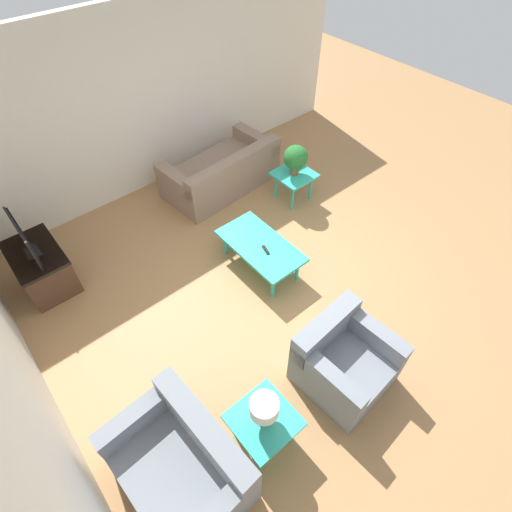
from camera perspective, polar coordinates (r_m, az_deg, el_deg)
The scene contains 14 objects.
ground_plane at distance 5.37m, azimuth 4.29°, elevation -3.47°, with size 14.00×14.00×0.00m, color #A87A4C.
wall_back at distance 3.70m, azimuth -32.70°, elevation -13.85°, with size 7.20×0.12×2.70m.
wall_right at distance 6.54m, azimuth -14.88°, elevation 20.75°, with size 0.12×7.20×2.70m.
sofa at distance 6.65m, azimuth -4.85°, elevation 11.77°, with size 1.09×1.90×0.72m.
armchair at distance 4.44m, azimuth 12.31°, elevation -14.42°, with size 0.91×0.92×0.81m.
loveseat at distance 4.05m, azimuth -10.40°, elevation -27.33°, with size 1.27×0.92×0.81m.
coffee_table at distance 5.25m, azimuth 0.64°, elevation 1.34°, with size 1.20×0.63×0.41m.
side_table_plant at distance 6.33m, azimuth 5.45°, elevation 11.16°, with size 0.57×0.57×0.48m.
side_table_lamp at distance 4.00m, azimuth 1.10°, elevation -22.63°, with size 0.57×0.57×0.48m.
tv_stand_chest at distance 5.80m, azimuth -28.30°, elevation -1.33°, with size 0.91×0.59×0.57m.
television at distance 5.48m, azimuth -30.20°, elevation 2.11°, with size 0.78×0.16×0.49m.
potted_plant at distance 6.13m, azimuth 5.68°, elevation 13.77°, with size 0.36×0.36×0.48m.
table_lamp at distance 3.71m, azimuth 1.17°, elevation -21.03°, with size 0.26×0.26×0.37m.
remote_control at distance 5.14m, azimuth 1.39°, elevation 0.89°, with size 0.16×0.08×0.02m.
Camera 1 is at (-2.29, 2.46, 4.19)m, focal length 28.00 mm.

